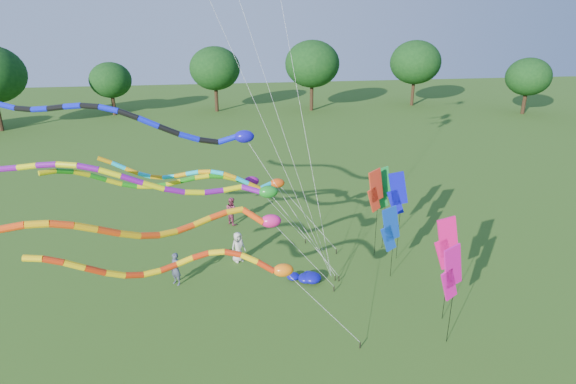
{
  "coord_description": "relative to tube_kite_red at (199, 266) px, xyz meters",
  "views": [
    {
      "loc": [
        -3.0,
        -16.99,
        12.95
      ],
      "look_at": [
        0.35,
        4.66,
        4.8
      ],
      "focal_mm": 30.0,
      "sensor_mm": 36.0,
      "label": 1
    }
  ],
  "objects": [
    {
      "name": "ground",
      "position": [
        3.84,
        1.57,
        -4.52
      ],
      "size": [
        160.0,
        160.0,
        0.0
      ],
      "primitive_type": "plane",
      "color": "#2E5717",
      "rests_on": "ground"
    },
    {
      "name": "tube_kite_blue",
      "position": [
        -2.46,
        7.16,
        3.73
      ],
      "size": [
        16.3,
        3.62,
        9.92
      ],
      "rotation": [
        0.0,
        0.0,
        -0.18
      ],
      "color": "black",
      "rests_on": "ground"
    },
    {
      "name": "banner_pole_red",
      "position": [
        9.22,
        7.9,
        -0.55
      ],
      "size": [
        1.09,
        0.56,
        5.23
      ],
      "rotation": [
        0.0,
        0.0,
        0.43
      ],
      "color": "black",
      "rests_on": "ground"
    },
    {
      "name": "person_a",
      "position": [
        1.75,
        8.5,
        -3.65
      ],
      "size": [
        1.01,
        0.9,
        1.73
      ],
      "primitive_type": "imported",
      "rotation": [
        0.0,
        0.0,
        0.52
      ],
      "color": "beige",
      "rests_on": "ground"
    },
    {
      "name": "banner_pole_blue_a",
      "position": [
        9.29,
        5.55,
        -1.76
      ],
      "size": [
        1.15,
        0.35,
        4.02
      ],
      "rotation": [
        0.0,
        0.0,
        0.24
      ],
      "color": "black",
      "rests_on": "ground"
    },
    {
      "name": "person_c",
      "position": [
        1.63,
        13.63,
        -3.6
      ],
      "size": [
        1.08,
        1.13,
        1.84
      ],
      "primitive_type": "imported",
      "rotation": [
        0.0,
        0.0,
        2.16
      ],
      "color": "#963653",
      "rests_on": "ground"
    },
    {
      "name": "blue_nylon_heap",
      "position": [
        4.7,
        6.03,
        -4.31
      ],
      "size": [
        1.18,
        1.57,
        0.49
      ],
      "color": "#0C0B9B",
      "rests_on": "ground"
    },
    {
      "name": "banner_pole_blue_b",
      "position": [
        10.3,
        7.47,
        -0.62
      ],
      "size": [
        1.16,
        0.3,
        5.16
      ],
      "rotation": [
        0.0,
        0.0,
        -0.19
      ],
      "color": "black",
      "rests_on": "ground"
    },
    {
      "name": "tube_kite_red",
      "position": [
        0.0,
        0.0,
        0.0
      ],
      "size": [
        11.49,
        1.56,
        6.28
      ],
      "rotation": [
        0.0,
        0.0,
        0.05
      ],
      "color": "black",
      "rests_on": "ground"
    },
    {
      "name": "banner_pole_green",
      "position": [
        9.94,
        8.71,
        -0.73
      ],
      "size": [
        1.15,
        0.35,
        5.05
      ],
      "rotation": [
        0.0,
        0.0,
        0.24
      ],
      "color": "black",
      "rests_on": "ground"
    },
    {
      "name": "banner_pole_magenta_a",
      "position": [
        9.76,
        0.04,
        -1.18
      ],
      "size": [
        1.12,
        0.45,
        4.6
      ],
      "rotation": [
        0.0,
        0.0,
        0.33
      ],
      "color": "black",
      "rests_on": "ground"
    },
    {
      "name": "person_b",
      "position": [
        -1.49,
        6.54,
        -3.65
      ],
      "size": [
        0.74,
        0.72,
        1.72
      ],
      "primitive_type": "imported",
      "rotation": [
        0.0,
        0.0,
        -0.72
      ],
      "color": "#41465C",
      "rests_on": "ground"
    },
    {
      "name": "tree_ring",
      "position": [
        2.13,
        0.45,
        0.97
      ],
      "size": [
        118.0,
        122.34,
        9.64
      ],
      "color": "#382314",
      "rests_on": "ground"
    },
    {
      "name": "tube_kite_cyan",
      "position": [
        0.67,
        8.48,
        0.46
      ],
      "size": [
        12.21,
        1.31,
        6.67
      ],
      "rotation": [
        0.0,
        0.0,
        -0.0
      ],
      "color": "black",
      "rests_on": "ground"
    },
    {
      "name": "tube_kite_purple",
      "position": [
        -1.61,
        5.81,
        1.24
      ],
      "size": [
        15.93,
        1.23,
        7.58
      ],
      "rotation": [
        0.0,
        0.0,
        -0.05
      ],
      "color": "black",
      "rests_on": "ground"
    },
    {
      "name": "banner_pole_magenta_b",
      "position": [
        10.3,
        1.67,
        -0.73
      ],
      "size": [
        1.16,
        0.09,
        5.06
      ],
      "rotation": [
        0.0,
        0.0,
        0.0
      ],
      "color": "black",
      "rests_on": "ground"
    },
    {
      "name": "tube_kite_orange",
      "position": [
        -0.65,
        2.52,
        0.56
      ],
      "size": [
        13.21,
        4.38,
        6.93
      ],
      "rotation": [
        0.0,
        0.0,
        0.29
      ],
      "color": "black",
      "rests_on": "ground"
    },
    {
      "name": "tube_kite_green",
      "position": [
        -0.88,
        8.1,
        0.54
      ],
      "size": [
        12.62,
        3.9,
        7.0
      ],
      "rotation": [
        0.0,
        0.0,
        0.3
      ],
      "color": "black",
      "rests_on": "ground"
    }
  ]
}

